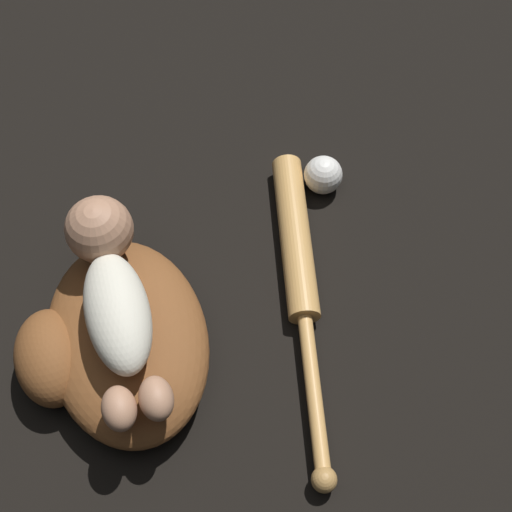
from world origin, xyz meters
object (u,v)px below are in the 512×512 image
Objects in this scene: baseball at (323,175)px; baseball_glove at (115,342)px; baseball_bat at (299,266)px; baby_figure at (112,287)px.

baseball_glove is at bearing 108.82° from baseball.
baseball_glove is 0.70× the size of baseball_bat.
baseball_glove is at bearing 144.14° from baby_figure.
baby_figure is 0.47m from baseball.
baby_figure is 0.33m from baseball_bat.
baseball_bat is 8.00× the size of baseball.
baseball_glove reaches higher than baseball.
baseball_bat is (-0.03, -0.31, -0.12)m from baby_figure.
baseball_glove is 0.49m from baseball.
baby_figure is 0.65× the size of baseball_bat.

